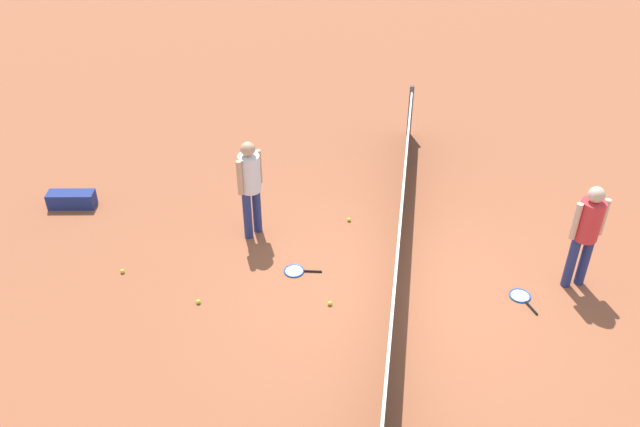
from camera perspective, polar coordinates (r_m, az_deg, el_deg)
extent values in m
plane|color=#9E5638|center=(9.93, 6.37, -6.66)|extent=(40.00, 40.00, 0.00)
cylinder|color=#4C4C51|center=(13.85, 7.72, 8.71)|extent=(0.09, 0.09, 1.07)
cube|color=black|center=(9.63, 6.54, -4.63)|extent=(10.00, 0.02, 0.91)
cube|color=white|center=(9.34, 6.73, -2.32)|extent=(10.00, 0.04, 0.06)
cylinder|color=navy|center=(10.87, -5.42, 0.36)|extent=(0.19, 0.19, 0.85)
cylinder|color=navy|center=(10.74, -6.21, -0.16)|extent=(0.19, 0.19, 0.85)
cylinder|color=white|center=(10.41, -6.04, 3.44)|extent=(0.46, 0.46, 0.62)
cylinder|color=tan|center=(10.53, -5.25, 4.02)|extent=(0.12, 0.12, 0.58)
cylinder|color=tan|center=(10.27, -6.87, 3.04)|extent=(0.12, 0.12, 0.58)
sphere|color=tan|center=(10.19, -6.19, 5.49)|extent=(0.31, 0.31, 0.23)
cylinder|color=navy|center=(10.37, 20.65, -3.95)|extent=(0.18, 0.18, 0.85)
cylinder|color=navy|center=(10.49, 21.67, -3.74)|extent=(0.18, 0.18, 0.85)
cylinder|color=red|center=(10.02, 22.02, -0.54)|extent=(0.44, 0.44, 0.62)
cylinder|color=beige|center=(9.89, 21.02, -0.62)|extent=(0.12, 0.12, 0.58)
cylinder|color=beige|center=(10.13, 23.06, -0.28)|extent=(0.12, 0.12, 0.58)
sphere|color=beige|center=(9.80, 22.55, 1.49)|extent=(0.30, 0.30, 0.23)
torus|color=blue|center=(10.22, -2.23, -4.92)|extent=(0.34, 0.34, 0.02)
cylinder|color=silver|center=(10.22, -2.23, -4.92)|extent=(0.29, 0.29, 0.00)
cylinder|color=black|center=(10.20, -0.63, -4.96)|extent=(0.06, 0.28, 0.03)
torus|color=blue|center=(10.21, 16.71, -6.73)|extent=(0.43, 0.43, 0.02)
cylinder|color=silver|center=(10.21, 16.71, -6.73)|extent=(0.36, 0.36, 0.00)
cylinder|color=black|center=(10.05, 17.61, -7.70)|extent=(0.26, 0.16, 0.03)
sphere|color=#C6E033|center=(9.63, 0.85, -7.68)|extent=(0.07, 0.07, 0.07)
sphere|color=#C6E033|center=(10.61, -16.53, -4.75)|extent=(0.07, 0.07, 0.07)
sphere|color=#C6E033|center=(11.27, 2.49, -0.52)|extent=(0.07, 0.07, 0.07)
sphere|color=#C6E033|center=(9.81, -10.36, -7.42)|extent=(0.07, 0.07, 0.07)
cube|color=navy|center=(12.35, -20.46, 1.13)|extent=(0.40, 0.83, 0.28)
cylinder|color=black|center=(12.48, -21.97, 1.11)|extent=(0.28, 0.14, 0.27)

